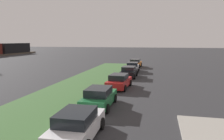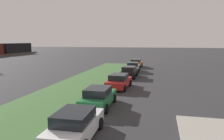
{
  "view_description": "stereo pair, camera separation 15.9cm",
  "coord_description": "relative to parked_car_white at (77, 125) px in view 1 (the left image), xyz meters",
  "views": [
    {
      "loc": [
        -3.75,
        -1.69,
        4.84
      ],
      "look_at": [
        18.92,
        3.31,
        1.67
      ],
      "focal_mm": 34.63,
      "sensor_mm": 36.0,
      "label": 1
    },
    {
      "loc": [
        -3.71,
        -1.84,
        4.84
      ],
      "look_at": [
        18.92,
        3.31,
        1.67
      ],
      "focal_mm": 34.63,
      "sensor_mm": 36.0,
      "label": 2
    }
  ],
  "objects": [
    {
      "name": "parked_car_orange",
      "position": [
        29.81,
        0.41,
        0.0
      ],
      "size": [
        4.37,
        2.16,
        1.47
      ],
      "rotation": [
        0.0,
        0.0,
        -0.04
      ],
      "color": "orange",
      "rests_on": "ground"
    },
    {
      "name": "parked_car_silver",
      "position": [
        24.0,
        0.22,
        0.0
      ],
      "size": [
        4.37,
        2.15,
        1.47
      ],
      "rotation": [
        0.0,
        0.0,
        0.04
      ],
      "color": "#B2B5BA",
      "rests_on": "ground"
    },
    {
      "name": "parked_car_white",
      "position": [
        0.0,
        0.0,
        0.0
      ],
      "size": [
        4.34,
        2.09,
        1.47
      ],
      "rotation": [
        0.0,
        0.0,
        0.02
      ],
      "color": "silver",
      "rests_on": "ground"
    },
    {
      "name": "parked_car_red",
      "position": [
        11.77,
        0.1,
        0.0
      ],
      "size": [
        4.4,
        2.22,
        1.47
      ],
      "rotation": [
        0.0,
        0.0,
        -0.06
      ],
      "color": "red",
      "rests_on": "ground"
    },
    {
      "name": "parked_car_black",
      "position": [
        18.55,
        0.05,
        0.0
      ],
      "size": [
        4.31,
        2.05,
        1.47
      ],
      "rotation": [
        0.0,
        0.0,
        -0.01
      ],
      "color": "black",
      "rests_on": "ground"
    },
    {
      "name": "grass_median",
      "position": [
        4.19,
        4.31,
        -0.66
      ],
      "size": [
        60.0,
        6.0,
        0.12
      ],
      "primitive_type": "cube",
      "color": "#3D6633",
      "rests_on": "ground"
    },
    {
      "name": "parked_car_green",
      "position": [
        5.26,
        0.36,
        0.0
      ],
      "size": [
        4.31,
        2.04,
        1.47
      ],
      "rotation": [
        0.0,
        0.0,
        0.01
      ],
      "color": "#1E6B38",
      "rests_on": "ground"
    }
  ]
}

